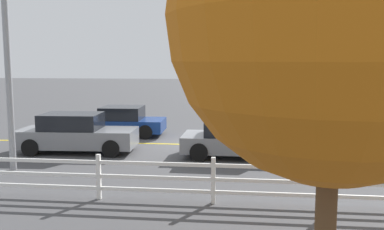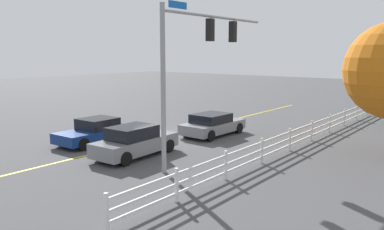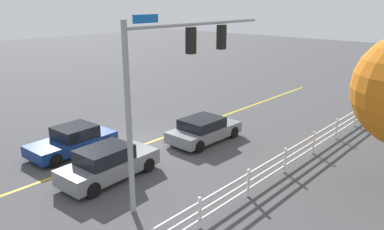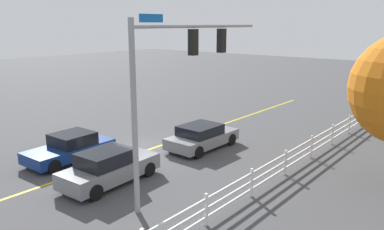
% 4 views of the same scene
% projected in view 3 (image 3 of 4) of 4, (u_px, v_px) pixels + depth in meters
% --- Properties ---
extents(ground_plane, '(120.00, 120.00, 0.00)m').
position_uv_depth(ground_plane, '(149.00, 143.00, 20.40)').
color(ground_plane, '#444447').
extents(lane_center_stripe, '(28.00, 0.16, 0.01)m').
position_uv_depth(lane_center_stripe, '(198.00, 125.00, 23.25)').
color(lane_center_stripe, gold).
rests_on(lane_center_stripe, ground_plane).
extents(signal_assembly, '(7.55, 0.38, 6.90)m').
position_uv_depth(signal_assembly, '(172.00, 71.00, 13.90)').
color(signal_assembly, gray).
rests_on(signal_assembly, ground_plane).
extents(car_0, '(4.36, 2.09, 1.35)m').
position_uv_depth(car_0, '(73.00, 140.00, 18.92)').
color(car_0, navy).
rests_on(car_0, ground_plane).
extents(car_1, '(4.28, 2.07, 1.32)m').
position_uv_depth(car_1, '(204.00, 130.00, 20.47)').
color(car_1, slate).
rests_on(car_1, ground_plane).
extents(car_2, '(4.47, 2.01, 1.48)m').
position_uv_depth(car_2, '(108.00, 163.00, 16.10)').
color(car_2, slate).
rests_on(car_2, ground_plane).
extents(white_rail_fence, '(26.10, 0.10, 1.15)m').
position_uv_depth(white_rail_fence, '(300.00, 150.00, 17.77)').
color(white_rail_fence, white).
rests_on(white_rail_fence, ground_plane).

